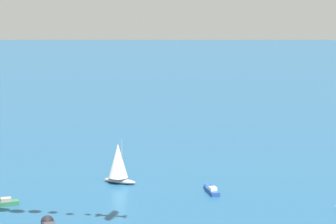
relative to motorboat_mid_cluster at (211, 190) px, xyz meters
name	(u,v)px	position (x,y,z in m)	size (l,w,h in m)	color
motorboat_mid_cluster	(211,190)	(0.00, 0.00, 0.00)	(8.07, 5.85, 2.35)	#23478C
sailboat_outer_ring_a	(118,163)	(-23.04, -11.74, 4.87)	(9.63, 6.76, 12.07)	#9E9993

